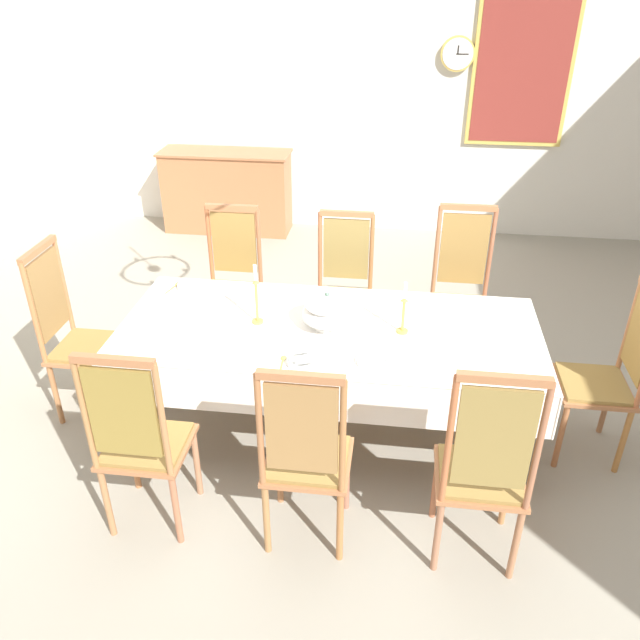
{
  "coord_description": "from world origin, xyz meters",
  "views": [
    {
      "loc": [
        0.39,
        -3.45,
        2.74
      ],
      "look_at": [
        -0.04,
        -0.2,
        0.88
      ],
      "focal_mm": 35.79,
      "sensor_mm": 36.0,
      "label": 1
    }
  ],
  "objects_px": {
    "chair_south_b": "(305,454)",
    "chair_head_west": "(74,332)",
    "chair_north_a": "(232,280)",
    "candlestick_east": "(404,313)",
    "spoon_primary": "(176,285)",
    "chair_north_b": "(343,286)",
    "mounted_clock": "(458,54)",
    "bowl_near_right": "(302,362)",
    "sideboard": "(227,191)",
    "candlestick_west": "(257,300)",
    "chair_north_c": "(461,289)",
    "spoon_secondary": "(283,360)",
    "chair_south_a": "(140,439)",
    "dining_table": "(329,338)",
    "bowl_near_left": "(190,286)",
    "soup_tureen": "(327,311)",
    "chair_south_c": "(484,467)",
    "bowl_far_left": "(372,360)",
    "chair_head_east": "(608,373)",
    "framed_painting": "(522,73)"
  },
  "relations": [
    {
      "from": "chair_north_c",
      "to": "soup_tureen",
      "type": "bearing_deg",
      "value": 47.32
    },
    {
      "from": "spoon_primary",
      "to": "chair_north_c",
      "type": "bearing_deg",
      "value": 27.37
    },
    {
      "from": "dining_table",
      "to": "chair_north_c",
      "type": "height_order",
      "value": "chair_north_c"
    },
    {
      "from": "dining_table",
      "to": "chair_north_b",
      "type": "xyz_separation_m",
      "value": [
        -0.0,
        0.95,
        -0.12
      ]
    },
    {
      "from": "chair_north_b",
      "to": "bowl_near_left",
      "type": "bearing_deg",
      "value": 28.56
    },
    {
      "from": "chair_south_a",
      "to": "mounted_clock",
      "type": "bearing_deg",
      "value": 69.56
    },
    {
      "from": "candlestick_west",
      "to": "spoon_primary",
      "type": "distance_m",
      "value": 0.81
    },
    {
      "from": "chair_south_b",
      "to": "chair_head_west",
      "type": "distance_m",
      "value": 1.93
    },
    {
      "from": "chair_head_west",
      "to": "bowl_near_left",
      "type": "height_order",
      "value": "chair_head_west"
    },
    {
      "from": "bowl_far_left",
      "to": "mounted_clock",
      "type": "relative_size",
      "value": 0.49
    },
    {
      "from": "chair_north_b",
      "to": "mounted_clock",
      "type": "relative_size",
      "value": 3.34
    },
    {
      "from": "dining_table",
      "to": "bowl_near_left",
      "type": "relative_size",
      "value": 15.38
    },
    {
      "from": "chair_south_c",
      "to": "spoon_primary",
      "type": "relative_size",
      "value": 7.01
    },
    {
      "from": "bowl_near_right",
      "to": "sideboard",
      "type": "height_order",
      "value": "sideboard"
    },
    {
      "from": "chair_head_east",
      "to": "mounted_clock",
      "type": "relative_size",
      "value": 3.37
    },
    {
      "from": "bowl_near_right",
      "to": "candlestick_west",
      "type": "bearing_deg",
      "value": 128.97
    },
    {
      "from": "chair_north_b",
      "to": "bowl_near_left",
      "type": "height_order",
      "value": "chair_north_b"
    },
    {
      "from": "chair_south_a",
      "to": "dining_table",
      "type": "bearing_deg",
      "value": 47.72
    },
    {
      "from": "candlestick_east",
      "to": "mounted_clock",
      "type": "relative_size",
      "value": 0.98
    },
    {
      "from": "chair_north_b",
      "to": "bowl_far_left",
      "type": "height_order",
      "value": "chair_north_b"
    },
    {
      "from": "chair_south_a",
      "to": "chair_south_b",
      "type": "bearing_deg",
      "value": 0.05
    },
    {
      "from": "candlestick_east",
      "to": "soup_tureen",
      "type": "bearing_deg",
      "value": 180.0
    },
    {
      "from": "candlestick_west",
      "to": "candlestick_east",
      "type": "height_order",
      "value": "candlestick_west"
    },
    {
      "from": "chair_north_c",
      "to": "mounted_clock",
      "type": "relative_size",
      "value": 3.6
    },
    {
      "from": "bowl_near_left",
      "to": "spoon_primary",
      "type": "bearing_deg",
      "value": 166.39
    },
    {
      "from": "chair_south_b",
      "to": "framed_painting",
      "type": "relative_size",
      "value": 0.81
    },
    {
      "from": "chair_north_a",
      "to": "spoon_primary",
      "type": "relative_size",
      "value": 6.53
    },
    {
      "from": "chair_south_b",
      "to": "chair_north_a",
      "type": "bearing_deg",
      "value": 114.4
    },
    {
      "from": "bowl_near_right",
      "to": "sideboard",
      "type": "bearing_deg",
      "value": 110.9
    },
    {
      "from": "bowl_near_right",
      "to": "dining_table",
      "type": "bearing_deg",
      "value": 77.16
    },
    {
      "from": "candlestick_east",
      "to": "spoon_primary",
      "type": "height_order",
      "value": "candlestick_east"
    },
    {
      "from": "chair_north_a",
      "to": "chair_head_east",
      "type": "xyz_separation_m",
      "value": [
        2.55,
        -0.95,
        0.0
      ]
    },
    {
      "from": "chair_north_a",
      "to": "candlestick_west",
      "type": "relative_size",
      "value": 2.92
    },
    {
      "from": "candlestick_west",
      "to": "chair_south_a",
      "type": "bearing_deg",
      "value": -113.78
    },
    {
      "from": "chair_south_b",
      "to": "spoon_primary",
      "type": "xyz_separation_m",
      "value": [
        -1.11,
        1.38,
        0.19
      ]
    },
    {
      "from": "chair_south_b",
      "to": "mounted_clock",
      "type": "height_order",
      "value": "mounted_clock"
    },
    {
      "from": "candlestick_east",
      "to": "bowl_far_left",
      "type": "relative_size",
      "value": 1.99
    },
    {
      "from": "spoon_secondary",
      "to": "sideboard",
      "type": "height_order",
      "value": "sideboard"
    },
    {
      "from": "bowl_far_left",
      "to": "chair_head_west",
      "type": "bearing_deg",
      "value": 169.58
    },
    {
      "from": "spoon_secondary",
      "to": "mounted_clock",
      "type": "distance_m",
      "value": 4.35
    },
    {
      "from": "chair_north_b",
      "to": "sideboard",
      "type": "distance_m",
      "value": 2.92
    },
    {
      "from": "chair_south_a",
      "to": "soup_tureen",
      "type": "relative_size",
      "value": 3.84
    },
    {
      "from": "bowl_near_left",
      "to": "spoon_primary",
      "type": "xyz_separation_m",
      "value": [
        -0.11,
        0.03,
        -0.01
      ]
    },
    {
      "from": "bowl_near_right",
      "to": "chair_south_b",
      "type": "bearing_deg",
      "value": -79.66
    },
    {
      "from": "chair_south_a",
      "to": "bowl_near_left",
      "type": "bearing_deg",
      "value": 96.12
    },
    {
      "from": "chair_head_east",
      "to": "candlestick_east",
      "type": "height_order",
      "value": "chair_head_east"
    },
    {
      "from": "chair_north_c",
      "to": "spoon_secondary",
      "type": "bearing_deg",
      "value": 51.51
    },
    {
      "from": "chair_south_c",
      "to": "spoon_primary",
      "type": "bearing_deg",
      "value": 145.15
    },
    {
      "from": "bowl_near_left",
      "to": "framed_painting",
      "type": "distance_m",
      "value": 4.23
    },
    {
      "from": "chair_south_b",
      "to": "sideboard",
      "type": "relative_size",
      "value": 0.81
    }
  ]
}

